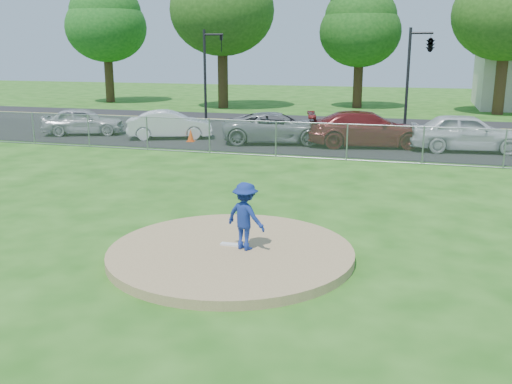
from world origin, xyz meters
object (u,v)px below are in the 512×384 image
at_px(tree_center, 360,22).
at_px(parked_car_gray, 277,128).
at_px(tree_far_left, 106,17).
at_px(tree_right, 509,0).
at_px(parked_car_darkred, 367,129).
at_px(traffic_signal_left, 208,68).
at_px(pitcher, 245,216).
at_px(parked_car_white, 170,125).
at_px(traffic_cone, 191,135).
at_px(parked_car_silver, 83,121).
at_px(parked_car_pearl, 467,132).
at_px(traffic_signal_center, 428,46).

height_order(tree_center, parked_car_gray, tree_center).
height_order(tree_far_left, tree_right, tree_right).
bearing_deg(parked_car_darkred, parked_car_gray, 79.79).
bearing_deg(traffic_signal_left, tree_far_left, 140.27).
bearing_deg(tree_far_left, pitcher, -55.87).
xyz_separation_m(parked_car_white, parked_car_gray, (5.61, 0.13, 0.03)).
bearing_deg(pitcher, parked_car_white, -38.41).
height_order(traffic_cone, parked_car_silver, parked_car_silver).
xyz_separation_m(parked_car_gray, parked_car_pearl, (8.68, 0.08, 0.10)).
xyz_separation_m(pitcher, traffic_cone, (-7.35, 14.68, -0.62)).
height_order(parked_car_silver, parked_car_white, parked_car_silver).
relative_size(traffic_signal_center, traffic_cone, 8.88).
relative_size(traffic_signal_left, parked_car_gray, 1.06).
bearing_deg(traffic_cone, parked_car_darkred, 6.59).
bearing_deg(parked_car_pearl, tree_far_left, 51.73).
xyz_separation_m(tree_right, traffic_signal_center, (-5.03, -10.00, -3.04)).
distance_m(tree_right, parked_car_pearl, 17.99).
distance_m(tree_right, traffic_cone, 24.66).
distance_m(tree_far_left, parked_car_white, 23.07).
bearing_deg(parked_car_white, traffic_signal_center, -83.91).
distance_m(traffic_signal_left, parked_car_gray, 9.13).
height_order(tree_right, parked_car_white, tree_right).
bearing_deg(traffic_cone, parked_car_white, 154.05).
xyz_separation_m(tree_far_left, parked_car_silver, (8.54, -17.58, -6.34)).
height_order(tree_far_left, traffic_signal_left, tree_far_left).
distance_m(parked_car_darkred, parked_car_pearl, 4.40).
distance_m(traffic_signal_left, parked_car_white, 7.08).
distance_m(tree_center, traffic_cone, 21.08).
xyz_separation_m(tree_right, pitcher, (-8.69, -31.92, -6.70)).
relative_size(tree_far_left, parked_car_pearl, 2.18).
height_order(tree_far_left, pitcher, tree_far_left).
bearing_deg(tree_far_left, traffic_cone, -50.64).
distance_m(tree_right, parked_car_gray, 21.39).
xyz_separation_m(tree_right, parked_car_silver, (-22.46, -16.58, -6.93)).
distance_m(pitcher, parked_car_darkred, 15.70).
bearing_deg(tree_right, traffic_signal_left, -150.62).
xyz_separation_m(traffic_signal_center, parked_car_white, (-12.41, -6.56, -3.90)).
height_order(tree_right, parked_car_silver, tree_right).
xyz_separation_m(tree_far_left, traffic_cone, (14.97, -18.24, -6.73)).
relative_size(tree_center, parked_car_darkred, 1.75).
bearing_deg(parked_car_silver, tree_far_left, 4.29).
bearing_deg(parked_car_gray, parked_car_darkred, -101.01).
height_order(tree_center, parked_car_silver, tree_center).
bearing_deg(parked_car_white, pitcher, -172.09).
relative_size(tree_far_left, pitcher, 7.19).
height_order(traffic_signal_left, parked_car_silver, traffic_signal_left).
height_order(tree_far_left, parked_car_pearl, tree_far_left).
bearing_deg(tree_far_left, parked_car_white, -52.33).
height_order(parked_car_gray, parked_car_darkred, parked_car_darkred).
bearing_deg(parked_car_silver, pitcher, -159.70).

